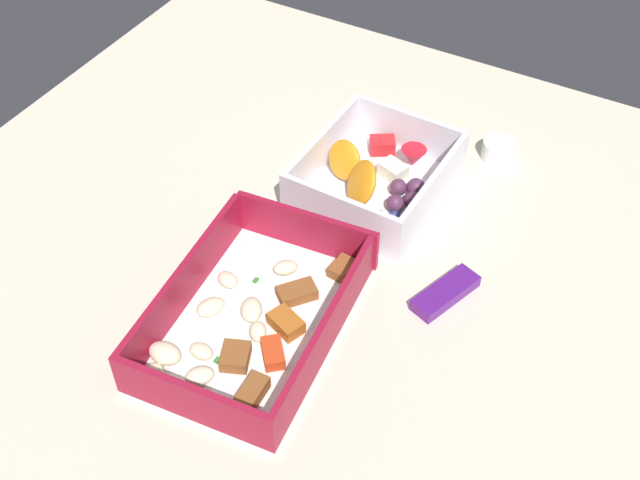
{
  "coord_description": "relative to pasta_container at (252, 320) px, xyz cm",
  "views": [
    {
      "loc": [
        45.91,
        27.61,
        59.38
      ],
      "look_at": [
        -1.5,
        1.33,
        4.0
      ],
      "focal_mm": 45.96,
      "sensor_mm": 36.0,
      "label": 1
    }
  ],
  "objects": [
    {
      "name": "table_surface",
      "position": [
        -9.49,
        -0.67,
        -2.53
      ],
      "size": [
        80.0,
        80.0,
        2.0
      ],
      "primitive_type": "cube",
      "color": "beige",
      "rests_on": "ground"
    },
    {
      "name": "pasta_container",
      "position": [
        0.0,
        0.0,
        0.0
      ],
      "size": [
        22.87,
        16.28,
        5.08
      ],
      "rotation": [
        0.0,
        0.0,
        0.09
      ],
      "color": "white",
      "rests_on": "table_surface"
    },
    {
      "name": "fruit_bowl",
      "position": [
        -21.72,
        1.38,
        0.36
      ],
      "size": [
        16.0,
        13.71,
        5.54
      ],
      "rotation": [
        0.0,
        0.0,
        -0.03
      ],
      "color": "white",
      "rests_on": "table_surface"
    },
    {
      "name": "candy_bar",
      "position": [
        -11.81,
        13.32,
        -0.93
      ],
      "size": [
        7.4,
        4.62,
        1.2
      ],
      "primitive_type": "cube",
      "rotation": [
        0.0,
        0.0,
        -0.34
      ],
      "color": "#51197A",
      "rests_on": "table_surface"
    },
    {
      "name": "paper_cup_liner",
      "position": [
        -33.03,
        10.45,
        -0.45
      ],
      "size": [
        3.47,
        3.47,
        2.17
      ],
      "primitive_type": "cylinder",
      "color": "white",
      "rests_on": "table_surface"
    }
  ]
}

